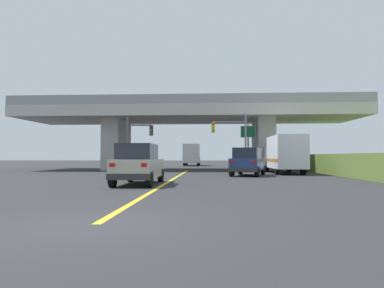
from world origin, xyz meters
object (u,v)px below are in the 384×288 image
at_px(suv_crossing, 248,162).
at_px(box_truck, 284,154).
at_px(suv_lead, 139,164).
at_px(traffic_signal_nearside, 234,135).
at_px(semi_truck_distant, 192,155).
at_px(traffic_signal_farside, 136,138).
at_px(highway_sign, 248,137).

xyz_separation_m(suv_crossing, box_truck, (3.37, 3.61, 0.60)).
distance_m(suv_lead, box_truck, 15.25).
height_order(traffic_signal_nearside, semi_truck_distant, traffic_signal_nearside).
bearing_deg(traffic_signal_farside, highway_sign, 13.52).
distance_m(suv_crossing, box_truck, 4.97).
bearing_deg(suv_lead, box_truck, 50.72).
height_order(traffic_signal_nearside, highway_sign, traffic_signal_nearside).
distance_m(suv_lead, traffic_signal_nearside, 15.89).
bearing_deg(highway_sign, suv_crossing, -96.16).
distance_m(traffic_signal_farside, highway_sign, 10.91).
distance_m(suv_crossing, traffic_signal_nearside, 6.91).
bearing_deg(suv_crossing, traffic_signal_farside, 162.07).
bearing_deg(suv_crossing, suv_lead, -111.70).
distance_m(suv_lead, highway_sign, 18.78).
relative_size(traffic_signal_nearside, highway_sign, 1.18).
xyz_separation_m(suv_crossing, traffic_signal_nearside, (-0.61, 6.47, 2.35)).
height_order(suv_lead, traffic_signal_farside, traffic_signal_farside).
distance_m(box_truck, semi_truck_distant, 24.95).
relative_size(box_truck, semi_truck_distant, 1.06).
bearing_deg(suv_lead, suv_crossing, 52.51).
height_order(suv_lead, highway_sign, highway_sign).
xyz_separation_m(traffic_signal_farside, semi_truck_distant, (4.01, 20.45, -1.47)).
bearing_deg(traffic_signal_nearside, suv_lead, -111.15).
relative_size(suv_lead, traffic_signal_farside, 0.92).
bearing_deg(box_truck, suv_lead, -129.28).
height_order(suv_crossing, highway_sign, highway_sign).
distance_m(suv_crossing, semi_truck_distant, 27.47).
bearing_deg(highway_sign, box_truck, -65.92).
height_order(traffic_signal_nearside, traffic_signal_farside, traffic_signal_nearside).
relative_size(suv_crossing, traffic_signal_farside, 0.91).
distance_m(suv_lead, traffic_signal_farside, 15.15).
distance_m(traffic_signal_nearside, traffic_signal_farside, 9.03).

